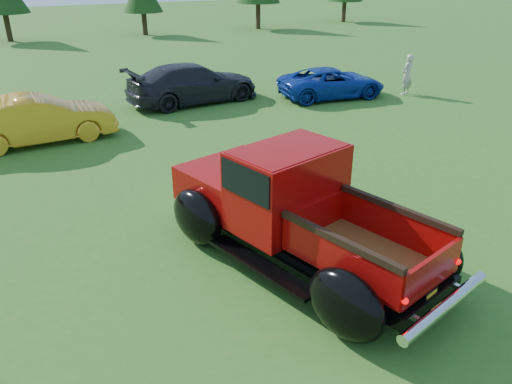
% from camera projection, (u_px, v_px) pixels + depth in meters
% --- Properties ---
extents(ground, '(120.00, 120.00, 0.00)m').
position_uv_depth(ground, '(259.00, 240.00, 9.79)').
color(ground, '#2A631C').
rests_on(ground, ground).
extents(pickup_truck, '(3.78, 5.92, 2.07)m').
position_uv_depth(pickup_truck, '(287.00, 205.00, 9.00)').
color(pickup_truck, black).
rests_on(pickup_truck, ground).
extents(show_car_yellow, '(4.38, 1.74, 1.42)m').
position_uv_depth(show_car_yellow, '(39.00, 119.00, 14.75)').
color(show_car_yellow, orange).
rests_on(show_car_yellow, ground).
extents(show_car_grey, '(5.26, 2.56, 1.47)m').
position_uv_depth(show_car_grey, '(193.00, 83.00, 18.95)').
color(show_car_grey, black).
rests_on(show_car_grey, ground).
extents(show_car_blue, '(4.44, 2.47, 1.17)m').
position_uv_depth(show_car_blue, '(332.00, 83.00, 19.70)').
color(show_car_blue, navy).
rests_on(show_car_blue, ground).
extents(spectator, '(0.68, 0.55, 1.60)m').
position_uv_depth(spectator, '(407.00, 75.00, 20.06)').
color(spectator, '#B5AB9D').
rests_on(spectator, ground).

